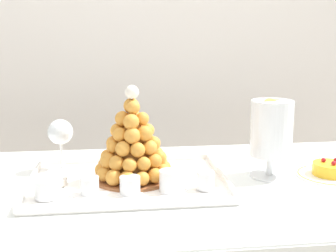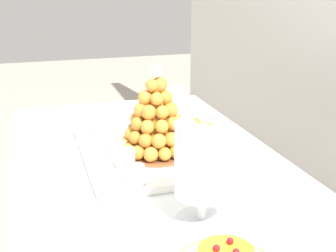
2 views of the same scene
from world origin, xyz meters
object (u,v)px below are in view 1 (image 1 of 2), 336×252
Objects in this scene: creme_brulee_ramekin at (52,181)px; wine_glass at (60,133)px; dessert_cup_mid_right at (169,182)px; fruit_tart_plate at (330,172)px; dessert_cup_right at (205,181)px; serving_tray at (128,182)px; croquembouche at (133,145)px; dessert_cup_mid_left at (90,186)px; macaron_goblet at (272,130)px; dessert_cup_left at (47,189)px; dessert_cup_centre at (130,186)px.

creme_brulee_ramekin is 0.18m from wine_glass.
fruit_tart_plate is at bearing 9.87° from dessert_cup_mid_right.
dessert_cup_mid_right reaches higher than dessert_cup_right.
dessert_cup_mid_right is at bearing -16.11° from creme_brulee_ramekin.
wine_glass is at bearing 86.56° from creme_brulee_ramekin.
serving_tray is 0.28m from wine_glass.
wine_glass reaches higher than fruit_tart_plate.
croquembouche is 5.62× the size of dessert_cup_mid_left.
wine_glass is (-0.63, 0.14, -0.02)m from macaron_goblet.
dessert_cup_left is 0.25× the size of macaron_goblet.
dessert_cup_right is 0.20× the size of macaron_goblet.
serving_tray is 2.03× the size of croquembouche.
dessert_cup_mid_left is at bearing -137.41° from croquembouche.
serving_tray is at bearing -36.86° from wine_glass.
wine_glass is (0.01, 0.15, 0.10)m from creme_brulee_ramekin.
dessert_cup_left is at bearing -151.67° from croquembouche.
croquembouche is at bearing 150.22° from dessert_cup_right.
dessert_cup_centre and fruit_tart_plate have the same top height.
dessert_cup_mid_right is at bearing -41.42° from serving_tray.
dessert_cup_right is at bearing -168.53° from fruit_tart_plate.
serving_tray is at bearing 179.28° from fruit_tart_plate.
croquembouche reaches higher than fruit_tart_plate.
croquembouche is at bearing 42.59° from dessert_cup_mid_left.
wine_glass is (-0.22, 0.13, 0.01)m from croquembouche.
wine_glass reaches higher than dessert_cup_left.
dessert_cup_right is (0.42, 0.01, -0.00)m from dessert_cup_left.
macaron_goblet is 0.64m from wine_glass.
croquembouche is 5.52× the size of dessert_cup_right.
serving_tray is 0.45m from macaron_goblet.
croquembouche is 0.60m from fruit_tart_plate.
dessert_cup_centre is at bearing -50.69° from wine_glass.
creme_brulee_ramekin is (-0.21, 0.10, -0.01)m from dessert_cup_centre.
dessert_cup_left is 0.38× the size of wine_glass.
croquembouche is 0.23m from dessert_cup_right.
dessert_cup_centre is 0.28× the size of fruit_tart_plate.
dessert_cup_left reaches higher than fruit_tart_plate.
croquembouche reaches higher than dessert_cup_mid_right.
dessert_cup_left is 0.32m from dessert_cup_mid_right.
dessert_cup_mid_right is at bearing -1.41° from dessert_cup_mid_left.
serving_tray is 11.41× the size of dessert_cup_mid_left.
croquembouche reaches higher than dessert_cup_left.
dessert_cup_left is at bearing -173.39° from fruit_tart_plate.
dessert_cup_mid_left is at bearing 175.54° from dessert_cup_centre.
dessert_cup_left is 0.27m from wine_glass.
dessert_cup_left reaches higher than dessert_cup_centre.
dessert_cup_mid_left is 0.20× the size of macaron_goblet.
macaron_goblet is at bearing 18.43° from dessert_cup_mid_right.
dessert_cup_mid_left is at bearing -169.24° from macaron_goblet.
dessert_cup_mid_right is at bearing -38.51° from wine_glass.
dessert_cup_left is (-0.23, -0.12, -0.08)m from croquembouche.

